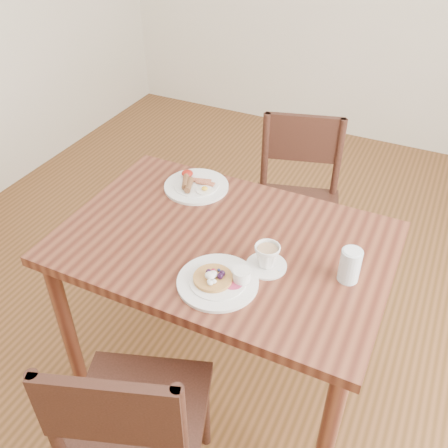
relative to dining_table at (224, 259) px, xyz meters
The scene contains 8 objects.
ground 0.65m from the dining_table, ahead, with size 5.00×5.00×0.00m, color brown.
dining_table is the anchor object (origin of this frame).
chair_near 0.65m from the dining_table, 90.11° to the right, with size 0.54×0.54×0.88m.
chair_far 0.74m from the dining_table, 85.90° to the left, with size 0.52×0.52×0.88m.
pancake_plate 0.26m from the dining_table, 67.94° to the right, with size 0.27×0.27×0.06m.
breakfast_plate 0.38m from the dining_table, 134.88° to the left, with size 0.27×0.27×0.04m.
teacup_saucer 0.25m from the dining_table, 19.84° to the right, with size 0.14×0.14×0.09m.
water_glass 0.49m from the dining_table, ahead, with size 0.07×0.07×0.12m, color silver.
Camera 1 is at (0.61, -1.27, 1.90)m, focal length 40.00 mm.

